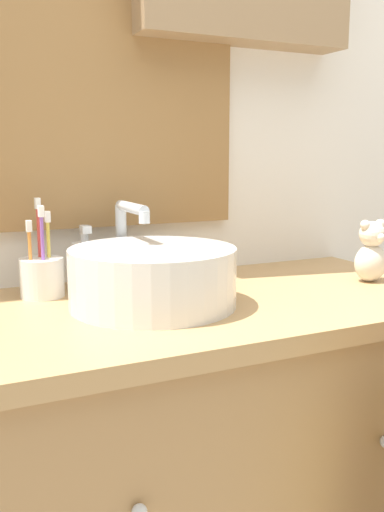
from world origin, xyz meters
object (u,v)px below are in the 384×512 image
(soap_dispenser, at_px, (85,265))
(toothbrush_holder, at_px, (42,275))
(sink_basin, at_px, (153,275))
(teddy_bear, at_px, (371,252))

(soap_dispenser, bearing_deg, toothbrush_holder, -166.91)
(sink_basin, relative_size, soap_dispenser, 2.67)
(toothbrush_holder, relative_size, teddy_bear, 1.41)
(sink_basin, xyz_separation_m, toothbrush_holder, (-0.18, 0.16, -0.01))
(teddy_bear, bearing_deg, soap_dispenser, 161.51)
(sink_basin, height_order, toothbrush_holder, toothbrush_holder)
(toothbrush_holder, xyz_separation_m, soap_dispenser, (0.10, 0.02, 0.01))
(teddy_bear, bearing_deg, sink_basin, 177.71)
(sink_basin, distance_m, toothbrush_holder, 0.24)
(soap_dispenser, bearing_deg, teddy_bear, -18.49)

